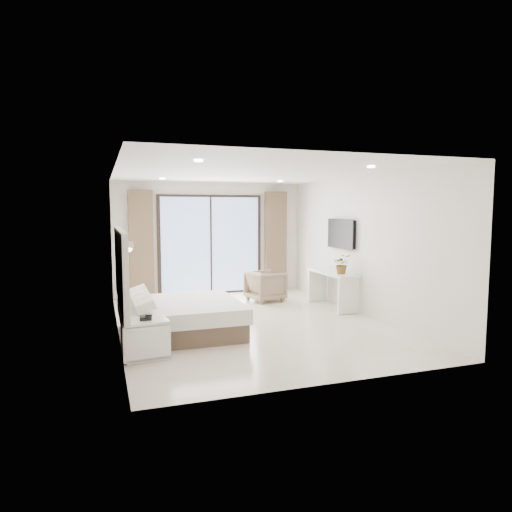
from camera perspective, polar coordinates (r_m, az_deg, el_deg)
The scene contains 8 objects.
ground at distance 8.39m, azimuth -0.72°, elevation -8.33°, with size 6.20×6.20×0.00m, color beige.
room_shell at distance 8.79m, azimuth -3.44°, elevation 2.74°, with size 4.62×6.22×2.72m.
bed at distance 7.68m, azimuth -9.59°, elevation -7.57°, with size 1.92×1.83×0.67m.
nightstand at distance 6.60m, azimuth -13.64°, elevation -9.99°, with size 0.64×0.54×0.54m.
phone at distance 6.48m, azimuth -13.63°, elevation -7.55°, with size 0.16×0.12×0.05m, color black.
console_desk at distance 9.71m, azimuth 9.48°, elevation -3.12°, with size 0.47×1.50×0.77m.
plant at distance 9.31m, azimuth 10.71°, elevation -1.25°, with size 0.35×0.39×0.30m, color #33662D.
armchair at distance 10.29m, azimuth 1.21°, elevation -3.58°, with size 0.72×0.68×0.74m, color #947D61.
Camera 1 is at (-2.54, -7.73, 2.05)m, focal length 32.00 mm.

